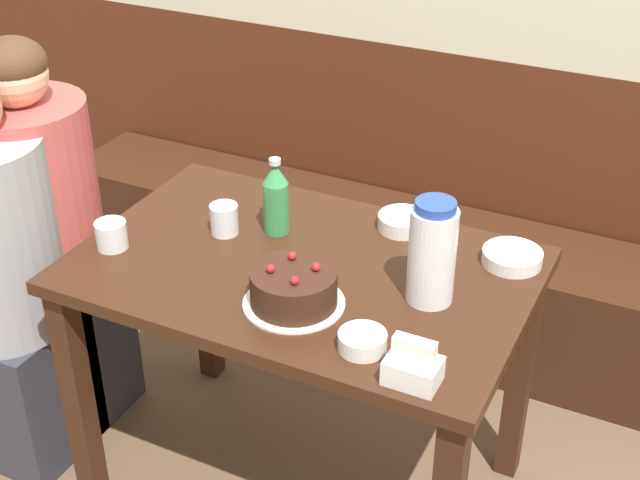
{
  "coord_description": "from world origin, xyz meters",
  "views": [
    {
      "loc": [
        0.85,
        -1.63,
        1.9
      ],
      "look_at": [
        0.02,
        0.05,
        0.79
      ],
      "focal_mm": 50.0,
      "sensor_mm": 36.0,
      "label": 1
    }
  ],
  "objects": [
    {
      "name": "bench_seat",
      "position": [
        0.0,
        0.83,
        0.21
      ],
      "size": [
        2.67,
        0.38,
        0.43
      ],
      "color": "#381E11",
      "rests_on": "ground_plane"
    },
    {
      "name": "dining_table",
      "position": [
        0.0,
        0.0,
        0.62
      ],
      "size": [
        1.11,
        0.72,
        0.74
      ],
      "color": "#381E11",
      "rests_on": "ground_plane"
    },
    {
      "name": "birthday_cake",
      "position": [
        0.06,
        -0.16,
        0.78
      ],
      "size": [
        0.23,
        0.23,
        0.11
      ],
      "color": "white",
      "rests_on": "dining_table"
    },
    {
      "name": "water_pitcher",
      "position": [
        0.33,
        -0.0,
        0.86
      ],
      "size": [
        0.11,
        0.11,
        0.25
      ],
      "color": "white",
      "rests_on": "dining_table"
    },
    {
      "name": "soju_bottle",
      "position": [
        -0.13,
        0.12,
        0.84
      ],
      "size": [
        0.07,
        0.07,
        0.21
      ],
      "color": "#388E4C",
      "rests_on": "dining_table"
    },
    {
      "name": "napkin_holder",
      "position": [
        0.4,
        -0.29,
        0.78
      ],
      "size": [
        0.11,
        0.08,
        0.11
      ],
      "color": "white",
      "rests_on": "dining_table"
    },
    {
      "name": "bowl_soup_white",
      "position": [
        0.15,
        0.27,
        0.76
      ],
      "size": [
        0.13,
        0.13,
        0.04
      ],
      "color": "white",
      "rests_on": "dining_table"
    },
    {
      "name": "bowl_rice_small",
      "position": [
        0.27,
        -0.24,
        0.76
      ],
      "size": [
        0.1,
        0.1,
        0.04
      ],
      "color": "white",
      "rests_on": "dining_table"
    },
    {
      "name": "bowl_side_dish",
      "position": [
        0.46,
        0.23,
        0.76
      ],
      "size": [
        0.15,
        0.15,
        0.03
      ],
      "color": "white",
      "rests_on": "dining_table"
    },
    {
      "name": "glass_water_tall",
      "position": [
        -0.47,
        -0.14,
        0.77
      ],
      "size": [
        0.08,
        0.08,
        0.07
      ],
      "color": "silver",
      "rests_on": "dining_table"
    },
    {
      "name": "glass_tumbler_short",
      "position": [
        -0.25,
        0.05,
        0.78
      ],
      "size": [
        0.07,
        0.07,
        0.08
      ],
      "color": "silver",
      "rests_on": "dining_table"
    },
    {
      "name": "person_teal_shirt",
      "position": [
        -0.81,
        -0.03,
        0.58
      ],
      "size": [
        0.34,
        0.34,
        1.2
      ],
      "color": "#33333D",
      "rests_on": "ground_plane"
    }
  ]
}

